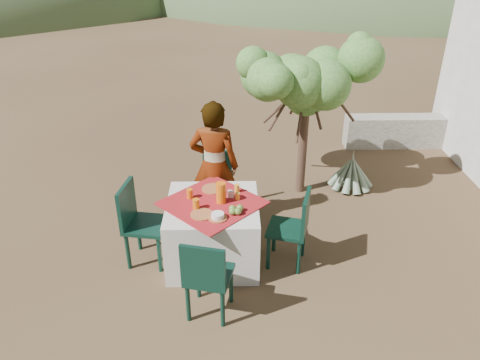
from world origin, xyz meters
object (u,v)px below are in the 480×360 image
(chair_near, at_px, (207,276))
(table, at_px, (213,231))
(agave, at_px, (351,173))
(chair_far, at_px, (220,181))
(chair_left, at_px, (139,220))
(person, at_px, (214,166))
(shrub_tree, at_px, (311,86))
(juice_pitcher, at_px, (221,193))
(chair_right, at_px, (294,226))

(chair_near, bearing_deg, table, -78.25)
(chair_near, bearing_deg, agave, -114.16)
(chair_far, xyz_separation_m, chair_left, (-0.90, -1.02, 0.07))
(chair_near, height_order, agave, chair_near)
(chair_left, xyz_separation_m, person, (0.83, 0.75, 0.30))
(shrub_tree, relative_size, juice_pitcher, 8.25)
(table, relative_size, agave, 1.86)
(chair_near, distance_m, chair_right, 1.26)
(table, distance_m, shrub_tree, 2.41)
(chair_left, height_order, person, person)
(table, relative_size, shrub_tree, 0.66)
(chair_near, relative_size, agave, 1.33)
(table, height_order, chair_left, chair_left)
(agave, bearing_deg, juice_pitcher, -138.47)
(chair_near, relative_size, chair_right, 1.00)
(person, distance_m, agave, 2.28)
(shrub_tree, bearing_deg, juice_pitcher, -125.92)
(person, relative_size, shrub_tree, 0.85)
(chair_left, relative_size, chair_right, 1.06)
(chair_left, height_order, shrub_tree, shrub_tree)
(table, relative_size, chair_near, 1.40)
(chair_near, xyz_separation_m, agave, (2.02, 2.63, -0.28))
(chair_far, height_order, chair_right, chair_right)
(chair_right, height_order, shrub_tree, shrub_tree)
(person, height_order, agave, person)
(agave, relative_size, juice_pitcher, 2.91)
(chair_left, xyz_separation_m, chair_right, (1.74, -0.10, -0.03))
(table, xyz_separation_m, chair_left, (-0.83, -0.01, 0.17))
(table, xyz_separation_m, chair_near, (-0.03, -0.94, 0.14))
(chair_left, relative_size, agave, 1.40)
(table, xyz_separation_m, chair_far, (0.07, 1.02, 0.09))
(chair_far, bearing_deg, agave, -1.82)
(chair_far, bearing_deg, juice_pitcher, -109.04)
(juice_pitcher, bearing_deg, chair_far, 91.88)
(person, bearing_deg, chair_right, 147.73)
(chair_left, relative_size, person, 0.58)
(chair_left, distance_m, shrub_tree, 2.88)
(person, distance_m, juice_pitcher, 0.74)
(agave, bearing_deg, chair_right, -121.04)
(chair_right, bearing_deg, shrub_tree, -176.26)
(chair_near, distance_m, agave, 3.33)
(table, bearing_deg, chair_far, 86.26)
(table, height_order, chair_far, chair_far)
(table, distance_m, chair_far, 1.02)
(chair_left, distance_m, chair_right, 1.75)
(chair_far, distance_m, chair_right, 1.41)
(chair_far, bearing_deg, person, -123.68)
(chair_left, relative_size, juice_pitcher, 4.08)
(chair_near, xyz_separation_m, person, (0.03, 1.68, 0.33))
(chair_near, xyz_separation_m, chair_right, (0.94, 0.83, -0.00))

